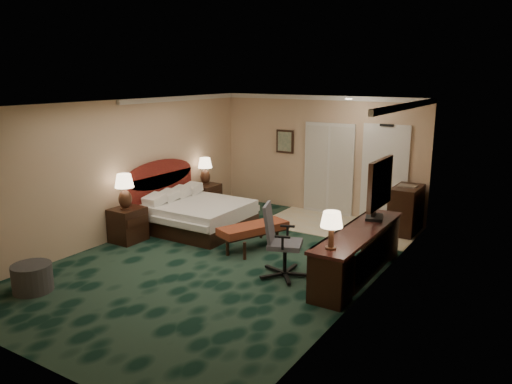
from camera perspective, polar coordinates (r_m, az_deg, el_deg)
The scene contains 25 objects.
floor at distance 8.82m, azimuth -3.35°, elevation -7.77°, with size 5.00×7.50×0.00m, color black.
ceiling at distance 8.24m, azimuth -3.61°, elevation 10.03°, with size 5.00×7.50×0.00m, color white.
wall_back at distance 11.63m, azimuth 7.31°, elevation 4.24°, with size 5.00×0.00×2.70m, color tan.
wall_front at distance 5.90m, azimuth -25.17°, elevation -5.99°, with size 5.00×0.00×2.70m, color tan.
wall_left at distance 10.06m, azimuth -15.19°, elevation 2.44°, with size 0.00×7.50×2.70m, color tan.
wall_right at distance 7.30m, azimuth 12.74°, elevation -1.46°, with size 0.00×7.50×2.70m, color tan.
crown_molding at distance 8.24m, azimuth -3.61°, elevation 9.68°, with size 5.00×7.50×0.10m, color silver, non-canonical shape.
tile_patch at distance 10.82m, azimuth 9.53°, elevation -3.85°, with size 3.20×1.70×0.01m, color beige.
headboard at distance 10.84m, azimuth -10.91°, elevation -0.08°, with size 0.12×2.00×1.40m, color #500E10, non-canonical shape.
entry_door at distance 11.11m, azimuth 14.47°, elevation 1.91°, with size 1.02×0.06×2.18m, color silver.
closet_doors at distance 11.54m, azimuth 8.31°, elevation 2.63°, with size 1.20×0.06×2.10m, color beige.
wall_art at distance 11.96m, azimuth 3.33°, elevation 5.79°, with size 0.45×0.06×0.55m, color #435F50.
wall_mirror at distance 7.82m, azimuth 14.01°, elevation 0.97°, with size 0.05×0.95×0.75m, color white.
bed at distance 10.41m, azimuth -6.48°, elevation -2.79°, with size 1.85×1.71×0.59m, color silver.
nightstand_near at distance 9.98m, azimuth -14.44°, elevation -3.63°, with size 0.53×0.60×0.66m, color black.
nightstand_far at distance 11.74m, azimuth -5.75°, elevation -0.72°, with size 0.53×0.60×0.66m, color black.
lamp_near at distance 9.76m, azimuth -14.77°, elevation 0.04°, with size 0.36×0.36×0.68m, color #311C12, non-canonical shape.
lamp_far at distance 11.66m, azimuth -5.83°, elevation 2.41°, with size 0.33×0.33×0.62m, color #311C12, non-canonical shape.
bed_bench at distance 9.31m, azimuth -0.31°, elevation -5.09°, with size 0.47×1.35×0.46m, color maroon.
ottoman at distance 8.26m, azimuth -24.20°, elevation -8.94°, with size 0.58×0.58×0.42m, color #333333.
desk at distance 8.17m, azimuth 11.60°, elevation -6.86°, with size 0.58×2.70×0.78m, color black.
tv at distance 8.61m, azimuth 13.50°, elevation -0.65°, with size 0.08×0.94×0.74m, color black.
desk_lamp at distance 7.04m, azimuth 8.60°, elevation -4.33°, with size 0.32×0.32×0.55m, color #311C12, non-canonical shape.
desk_chair at distance 7.95m, azimuth 3.34°, elevation -5.62°, with size 0.69×0.65×1.19m, color #53535A, non-canonical shape.
minibar at distance 10.57m, azimuth 16.76°, elevation -1.97°, with size 0.51×0.91×0.96m, color black.
Camera 1 is at (4.78, -6.69, 3.18)m, focal length 35.00 mm.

